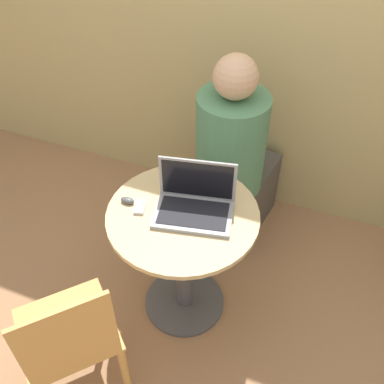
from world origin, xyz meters
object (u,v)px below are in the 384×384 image
chair_empty (71,341)px  laptop (195,203)px  cell_phone (140,207)px  person_seated (234,167)px

chair_empty → laptop: bearing=65.2°
cell_phone → person_seated: (0.26, 0.69, -0.22)m
person_seated → cell_phone: bearing=-110.4°
chair_empty → person_seated: (0.32, 1.27, 0.06)m
laptop → person_seated: (0.01, 0.61, -0.27)m
laptop → chair_empty: (-0.31, -0.67, -0.32)m
laptop → cell_phone: bearing=-161.9°
cell_phone → person_seated: size_ratio=0.08×
cell_phone → person_seated: 0.77m
laptop → chair_empty: laptop is taller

